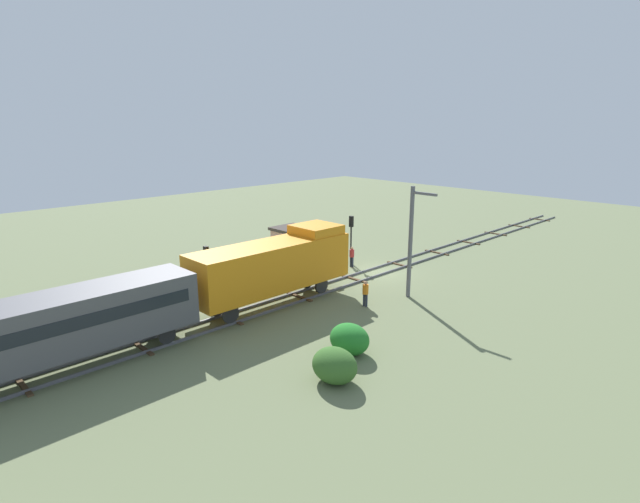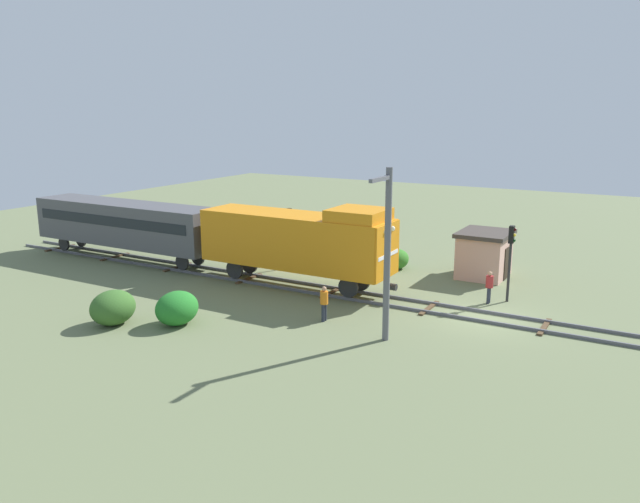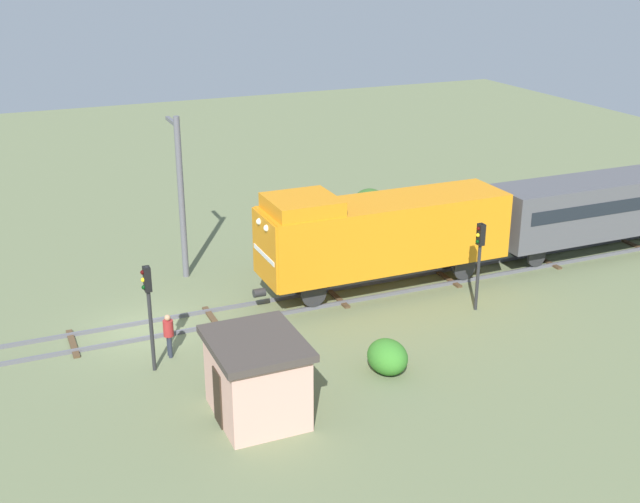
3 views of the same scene
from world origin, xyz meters
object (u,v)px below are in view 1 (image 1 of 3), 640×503
Objects in this scene: traffic_signal_mid at (207,264)px; catenary_mast at (411,239)px; relay_hut at (294,243)px; worker_near_track at (352,255)px; locomotive at (274,264)px; traffic_signal_near at (351,231)px; worker_by_signal at (365,292)px; passenger_car_leading at (46,326)px.

traffic_signal_mid is 0.51× the size of catenary_mast.
relay_hut is (12.57, -0.83, -2.59)m from catenary_mast.
relay_hut is at bearing 76.69° from worker_near_track.
traffic_signal_mid is (3.40, 2.80, -0.11)m from locomotive.
traffic_signal_near is 5.15m from relay_hut.
relay_hut is (11.70, -4.33, 0.40)m from worker_by_signal.
locomotive is 11.27m from relay_hut.
worker_near_track and worker_by_signal have the same top height.
worker_by_signal is (-4.20, -3.97, -1.78)m from locomotive.
worker_by_signal is at bearing 137.46° from traffic_signal_near.
passenger_car_leading is at bearing 107.89° from traffic_signal_mid.
traffic_signal_mid is 13.38m from catenary_mast.
traffic_signal_near is 1.05× the size of traffic_signal_mid.
passenger_car_leading is (0.00, 13.34, -0.25)m from locomotive.
worker_near_track is (2.40, -9.99, -1.78)m from locomotive.
relay_hut is at bearing 29.76° from traffic_signal_near.
relay_hut is (4.30, 2.46, -1.40)m from traffic_signal_near.
locomotive is 3.05× the size of traffic_signal_mid.
worker_near_track is at bearing -94.47° from traffic_signal_mid.
passenger_car_leading is 4.00× the size of relay_hut.
traffic_signal_mid is 2.24× the size of worker_by_signal.
worker_by_signal is at bearing 159.68° from relay_hut.
traffic_signal_near is 0.54× the size of catenary_mast.
passenger_car_leading is at bearing 90.00° from locomotive.
locomotive is 9.11m from catenary_mast.
traffic_signal_near is 2.36× the size of worker_by_signal.
worker_by_signal is 0.49× the size of relay_hut.
traffic_signal_mid is 2.24× the size of worker_near_track.
traffic_signal_near reaches higher than worker_by_signal.
traffic_signal_near is (3.20, -24.10, 0.27)m from passenger_car_leading.
passenger_car_leading reaches higher than worker_near_track.
worker_by_signal is (-4.20, -17.31, -1.53)m from passenger_car_leading.
catenary_mast reaches higher than locomotive.
worker_by_signal is at bearing -163.97° from worker_near_track.
passenger_car_leading reaches higher than traffic_signal_mid.
catenary_mast is at bearing 158.33° from traffic_signal_near.
locomotive is at bearing 106.56° from traffic_signal_near.
relay_hut is (4.10, -11.11, -1.27)m from traffic_signal_mid.
passenger_car_leading is 3.49× the size of traffic_signal_near.
traffic_signal_near is at bearing -82.44° from passenger_car_leading.
relay_hut reaches higher than worker_by_signal.
traffic_signal_near reaches higher than relay_hut.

